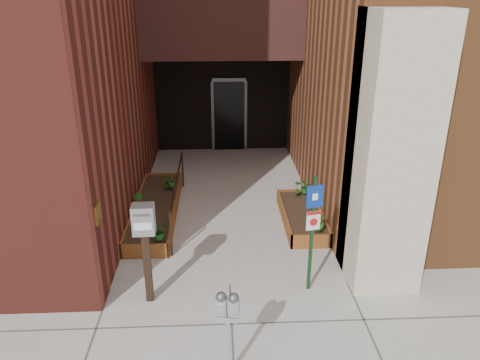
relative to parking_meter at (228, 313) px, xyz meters
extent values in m
plane|color=#9E9991|center=(0.08, 2.00, -1.00)|extent=(80.00, 80.00, 0.00)
cube|color=tan|center=(2.63, 2.20, 1.20)|extent=(1.10, 1.20, 4.40)
cube|color=black|center=(0.08, 8.00, 3.00)|extent=(4.20, 2.00, 2.00)
cube|color=black|center=(0.08, 9.40, 0.50)|extent=(4.00, 0.30, 3.00)
cube|color=black|center=(0.28, 9.22, 0.05)|extent=(0.90, 0.06, 2.10)
cube|color=#B79338|center=(-1.91, 1.80, 0.50)|extent=(0.04, 0.30, 0.30)
cube|color=brown|center=(-1.47, 2.92, -0.85)|extent=(0.90, 0.04, 0.30)
cube|color=brown|center=(-1.47, 6.48, -0.85)|extent=(0.90, 0.04, 0.30)
cube|color=brown|center=(-1.90, 4.70, -0.85)|extent=(0.04, 3.60, 0.30)
cube|color=brown|center=(-1.04, 4.70, -0.85)|extent=(0.04, 3.60, 0.30)
cube|color=black|center=(-1.47, 4.70, -0.87)|extent=(0.82, 3.52, 0.26)
cube|color=brown|center=(1.68, 3.12, -0.85)|extent=(0.80, 0.04, 0.30)
cube|color=brown|center=(1.68, 5.28, -0.85)|extent=(0.80, 0.04, 0.30)
cube|color=brown|center=(1.30, 4.20, -0.85)|extent=(0.04, 2.20, 0.30)
cube|color=brown|center=(2.06, 4.20, -0.85)|extent=(0.04, 2.20, 0.30)
cube|color=black|center=(1.68, 4.20, -0.87)|extent=(0.72, 2.12, 0.26)
cylinder|color=black|center=(-0.97, 3.00, -0.55)|extent=(0.04, 0.04, 0.90)
cylinder|color=black|center=(-0.97, 6.30, -0.55)|extent=(0.04, 0.04, 0.90)
cylinder|color=black|center=(-0.97, 4.65, -0.12)|extent=(0.04, 3.30, 0.04)
cube|color=#B0B0B2|center=(0.00, 0.00, -0.55)|extent=(0.06, 0.06, 0.89)
cube|color=#B0B0B2|center=(0.00, 0.00, -0.07)|extent=(0.28, 0.15, 0.07)
cube|color=#B0B0B2|center=(-0.07, 0.01, 0.09)|extent=(0.15, 0.11, 0.23)
sphere|color=#59595B|center=(-0.07, 0.01, 0.23)|extent=(0.13, 0.13, 0.13)
cube|color=white|center=(-0.08, -0.03, 0.11)|extent=(0.08, 0.02, 0.04)
cube|color=#B21414|center=(-0.08, -0.03, 0.04)|extent=(0.08, 0.02, 0.03)
cube|color=#B0B0B2|center=(0.07, -0.01, 0.09)|extent=(0.15, 0.11, 0.23)
sphere|color=#59595B|center=(0.07, -0.01, 0.23)|extent=(0.13, 0.13, 0.13)
cube|color=white|center=(0.07, -0.06, 0.11)|extent=(0.08, 0.02, 0.04)
cube|color=#B21414|center=(0.07, -0.06, 0.04)|extent=(0.08, 0.02, 0.03)
cube|color=#143718|center=(1.38, 1.84, 0.01)|extent=(0.05, 0.05, 2.02)
cube|color=navy|center=(1.39, 1.81, 0.70)|extent=(0.27, 0.08, 0.37)
cube|color=white|center=(1.39, 1.81, 0.70)|extent=(0.09, 0.03, 0.11)
cube|color=white|center=(1.39, 1.81, 0.29)|extent=(0.23, 0.07, 0.32)
cube|color=#B21414|center=(1.39, 1.81, 0.42)|extent=(0.23, 0.06, 0.05)
cylinder|color=#B21414|center=(1.39, 1.80, 0.27)|extent=(0.13, 0.04, 0.13)
cube|color=black|center=(-1.21, 1.67, -0.39)|extent=(0.11, 0.11, 1.22)
cube|color=#A5A5A8|center=(-1.21, 1.67, 0.45)|extent=(0.34, 0.25, 0.47)
cube|color=#59595B|center=(-1.21, 1.54, 0.58)|extent=(0.24, 0.02, 0.04)
cube|color=white|center=(-1.21, 1.54, 0.39)|extent=(0.27, 0.02, 0.11)
imported|color=#165019|center=(-1.20, 3.10, -0.52)|extent=(0.44, 0.44, 0.35)
imported|color=#20631C|center=(-1.77, 4.35, -0.51)|extent=(0.29, 0.29, 0.37)
imported|color=#245017|center=(-1.17, 5.54, -0.51)|extent=(0.29, 0.29, 0.37)
imported|color=#245016|center=(-1.30, 5.50, -0.52)|extent=(0.23, 0.23, 0.35)
imported|color=#255F1B|center=(1.84, 3.30, -0.51)|extent=(0.29, 0.29, 0.37)
imported|color=#215618|center=(1.70, 4.97, -0.52)|extent=(0.25, 0.25, 0.36)
imported|color=#1A5A19|center=(1.88, 5.07, -0.54)|extent=(0.39, 0.39, 0.32)
camera|label=1|loc=(-0.08, -4.63, 3.64)|focal=35.00mm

